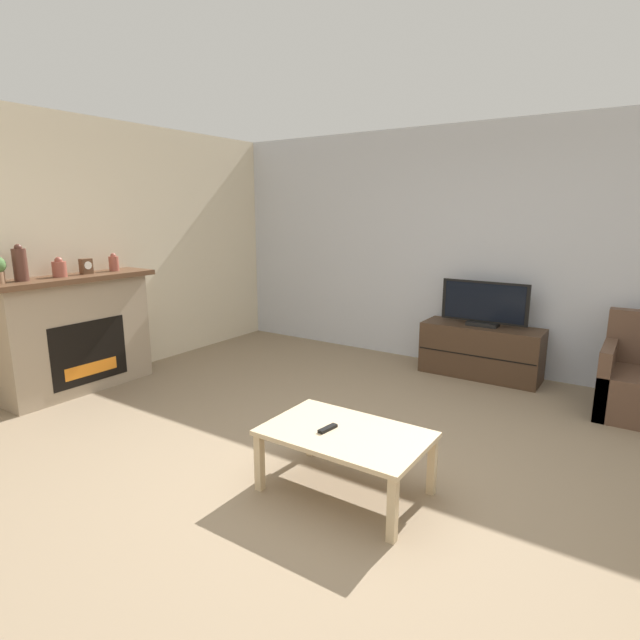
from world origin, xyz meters
name	(u,v)px	position (x,y,z in m)	size (l,w,h in m)	color
ground_plane	(342,482)	(0.00, 0.00, 0.00)	(24.00, 24.00, 0.00)	#89755B
wall_back	(486,250)	(0.00, 3.01, 1.35)	(12.00, 0.06, 2.70)	silver
wall_left	(51,255)	(-3.32, 0.00, 1.35)	(0.06, 12.00, 2.70)	beige
fireplace	(77,333)	(-3.10, 0.05, 0.59)	(0.49, 1.53, 1.16)	tan
mantel_vase_left	(20,264)	(-3.09, -0.41, 1.31)	(0.12, 0.12, 0.33)	#512D23
mantel_vase_centre_left	(59,268)	(-3.09, -0.06, 1.24)	(0.13, 0.13, 0.19)	#994C3D
mantel_vase_right	(114,263)	(-3.09, 0.51, 1.24)	(0.10, 0.10, 0.18)	#994C3D
mantel_clock	(86,266)	(-3.09, 0.21, 1.24)	(0.08, 0.11, 0.15)	brown
tv_stand	(481,351)	(0.11, 2.72, 0.28)	(1.25, 0.45, 0.56)	#422D1E
tv	(484,305)	(0.11, 2.71, 0.78)	(0.91, 0.18, 0.48)	black
coffee_table	(345,439)	(0.07, -0.08, 0.37)	(1.02, 0.65, 0.42)	#CCB289
remote	(328,428)	(-0.03, -0.13, 0.43)	(0.06, 0.15, 0.02)	black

